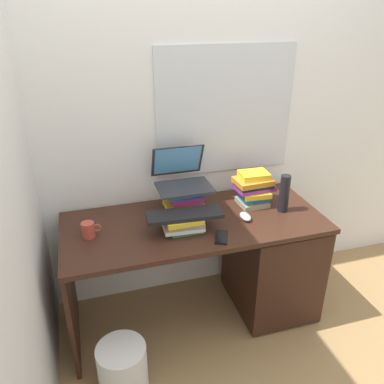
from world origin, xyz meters
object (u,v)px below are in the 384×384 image
Objects in this scene: wastebasket at (123,371)px; desk at (254,257)px; laptop at (181,176)px; cell_phone at (221,237)px; computer_mouse at (245,217)px; water_bottle at (284,193)px; keyboard at (184,215)px; book_stack_side at (253,188)px; book_stack_keyboard_riser at (184,223)px; book_stack_tall at (185,201)px; mug at (89,229)px.

desk is at bearing 24.75° from wastebasket.
laptop is at bearing 155.17° from desk.
desk is 0.49m from cell_phone.
water_bottle reaches higher than computer_mouse.
keyboard reaches higher than computer_mouse.
book_stack_side is 0.48m from cell_phone.
laptop reaches higher than book_stack_keyboard_riser.
water_bottle is at bearing -13.05° from book_stack_tall.
book_stack_side is (0.51, 0.20, 0.06)m from book_stack_keyboard_riser.
book_stack_side reaches higher than computer_mouse.
desk is 0.72m from laptop.
wastebasket is (-0.44, -0.36, -0.61)m from book_stack_keyboard_riser.
computer_mouse is 0.44× the size of water_bottle.
desk is at bearing 176.24° from water_bottle.
laptop is (0.06, 0.26, 0.17)m from book_stack_keyboard_riser.
book_stack_side is at bearing 134.76° from water_bottle.
book_stack_keyboard_riser is 0.22m from cell_phone.
book_stack_keyboard_riser is at bearing 107.03° from keyboard.
book_stack_keyboard_riser is 0.32m from laptop.
keyboard is at bearing -105.57° from book_stack_tall.
book_stack_keyboard_riser is at bearing -158.94° from book_stack_side.
book_stack_keyboard_riser is at bearing 39.31° from wastebasket.
book_stack_tall is 0.56× the size of keyboard.
wastebasket is (-0.49, -0.55, -0.65)m from book_stack_tall.
book_stack_side reaches higher than keyboard.
book_stack_side is at bearing -8.57° from laptop.
desk is at bearing -100.78° from book_stack_side.
computer_mouse is at bearing -156.95° from desk.
water_bottle is at bearing -45.24° from book_stack_side.
keyboard is at bearing -76.77° from book_stack_keyboard_riser.
mug is 0.73m from cell_phone.
water_bottle reaches higher than book_stack_side.
computer_mouse is at bearing 7.79° from keyboard.
book_stack_tall is at bearing 152.75° from computer_mouse.
book_stack_keyboard_riser is 0.83m from wastebasket.
laptop is at bearing 88.46° from book_stack_tall.
computer_mouse is 0.91m from mug.
book_stack_side reaches higher than desk.
laptop is at bearing 160.58° from water_bottle.
wastebasket is (-1.08, -0.41, -0.68)m from water_bottle.
cell_phone is (0.69, -0.22, -0.04)m from mug.
desk is 0.47m from water_bottle.
mug is at bearing 100.15° from wastebasket.
laptop is 0.30m from keyboard.
keyboard reaches higher than book_stack_keyboard_riser.
computer_mouse is 0.26m from cell_phone.
laptop reaches higher than keyboard.
water_bottle is at bearing -19.42° from laptop.
keyboard is 0.24m from cell_phone.
wastebasket is at bearing -79.85° from mug.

